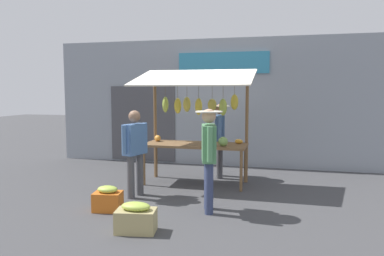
{
  "coord_description": "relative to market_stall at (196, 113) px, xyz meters",
  "views": [
    {
      "loc": [
        -1.88,
        7.74,
        2.01
      ],
      "look_at": [
        0.0,
        0.3,
        1.25
      ],
      "focal_mm": 34.83,
      "sensor_mm": 36.0,
      "label": 1
    }
  ],
  "objects": [
    {
      "name": "vendor_with_sunhat",
      "position": [
        -0.4,
        -0.69,
        -0.53
      ],
      "size": [
        0.44,
        0.71,
        1.71
      ],
      "rotation": [
        0.0,
        0.0,
        1.74
      ],
      "color": "#4C4C51",
      "rests_on": "ground"
    },
    {
      "name": "ground_plane",
      "position": [
        0.0,
        0.06,
        -1.55
      ],
      "size": [
        40.0,
        40.0,
        0.0
      ],
      "primitive_type": "plane",
      "color": "#424244"
    },
    {
      "name": "shopper_with_shopping_bag",
      "position": [
        -0.65,
        1.83,
        -0.52
      ],
      "size": [
        0.45,
        0.71,
        1.72
      ],
      "rotation": [
        0.0,
        0.0,
        -1.32
      ],
      "color": "navy",
      "rests_on": "ground"
    },
    {
      "name": "produce_crate_side",
      "position": [
        1.0,
        2.21,
        -1.35
      ],
      "size": [
        0.51,
        0.4,
        0.43
      ],
      "color": "#D1661E",
      "rests_on": "ground"
    },
    {
      "name": "shopper_in_striped_shirt",
      "position": [
        0.88,
        1.31,
        -0.59
      ],
      "size": [
        0.35,
        0.68,
        1.65
      ],
      "rotation": [
        0.0,
        0.0,
        -1.85
      ],
      "color": "#4C4C51",
      "rests_on": "ground"
    },
    {
      "name": "market_stall",
      "position": [
        0.0,
        0.0,
        0.0
      ],
      "size": [
        2.5,
        1.46,
        2.5
      ],
      "color": "brown",
      "rests_on": "ground"
    },
    {
      "name": "street_backdrop",
      "position": [
        0.04,
        -2.14,
        0.15
      ],
      "size": [
        9.0,
        0.3,
        3.4
      ],
      "color": "#8C939E",
      "rests_on": "ground"
    },
    {
      "name": "produce_crate_near",
      "position": [
        0.17,
        2.99,
        -1.35
      ],
      "size": [
        0.61,
        0.44,
        0.44
      ],
      "color": "tan",
      "rests_on": "ground"
    }
  ]
}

